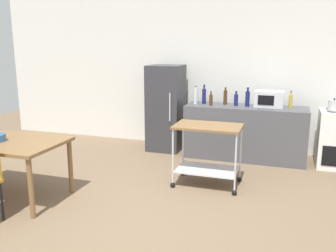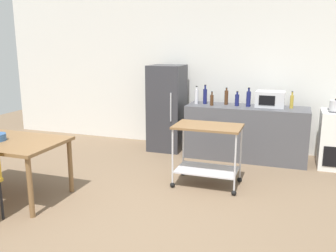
% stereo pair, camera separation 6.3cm
% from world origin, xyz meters
% --- Properties ---
extents(ground_plane, '(12.00, 12.00, 0.00)m').
position_xyz_m(ground_plane, '(0.00, 0.00, 0.00)').
color(ground_plane, brown).
extents(back_wall, '(8.40, 0.12, 2.90)m').
position_xyz_m(back_wall, '(0.00, 3.20, 1.45)').
color(back_wall, silver).
rests_on(back_wall, ground_plane).
extents(kitchen_counter, '(2.00, 0.64, 0.90)m').
position_xyz_m(kitchen_counter, '(0.90, 2.60, 0.45)').
color(kitchen_counter, '#4C4C51').
rests_on(kitchen_counter, ground_plane).
extents(dining_table, '(1.50, 0.90, 0.75)m').
position_xyz_m(dining_table, '(-1.77, -0.01, 0.67)').
color(dining_table, brown).
rests_on(dining_table, ground_plane).
extents(refrigerator, '(0.60, 0.63, 1.55)m').
position_xyz_m(refrigerator, '(-0.55, 2.70, 0.78)').
color(refrigerator, '#333338').
rests_on(refrigerator, ground_plane).
extents(kitchen_cart, '(0.91, 0.57, 0.85)m').
position_xyz_m(kitchen_cart, '(0.56, 1.21, 0.57)').
color(kitchen_cart, brown).
rests_on(kitchen_cart, ground_plane).
extents(bottle_olive_oil, '(0.06, 0.06, 0.31)m').
position_xyz_m(bottle_olive_oil, '(0.03, 2.59, 1.03)').
color(bottle_olive_oil, silver).
rests_on(bottle_olive_oil, kitchen_counter).
extents(bottle_wine, '(0.07, 0.07, 0.33)m').
position_xyz_m(bottle_wine, '(0.17, 2.64, 1.04)').
color(bottle_wine, navy).
rests_on(bottle_wine, kitchen_counter).
extents(bottle_hot_sauce, '(0.06, 0.06, 0.24)m').
position_xyz_m(bottle_hot_sauce, '(0.32, 2.51, 1.00)').
color(bottle_hot_sauce, '#4C2D19').
rests_on(bottle_hot_sauce, kitchen_counter).
extents(bottle_soy_sauce, '(0.06, 0.06, 0.29)m').
position_xyz_m(bottle_soy_sauce, '(0.53, 2.69, 1.03)').
color(bottle_soy_sauce, '#4C2D19').
rests_on(bottle_soy_sauce, kitchen_counter).
extents(bottle_soda, '(0.07, 0.07, 0.25)m').
position_xyz_m(bottle_soda, '(0.73, 2.61, 1.00)').
color(bottle_soda, navy).
rests_on(bottle_soda, kitchen_counter).
extents(bottle_sesame_oil, '(0.07, 0.07, 0.32)m').
position_xyz_m(bottle_sesame_oil, '(0.92, 2.61, 1.03)').
color(bottle_sesame_oil, navy).
rests_on(bottle_sesame_oil, kitchen_counter).
extents(microwave, '(0.46, 0.35, 0.26)m').
position_xyz_m(microwave, '(1.26, 2.69, 1.03)').
color(microwave, silver).
rests_on(microwave, kitchen_counter).
extents(bottle_sparkling_water, '(0.06, 0.06, 0.28)m').
position_xyz_m(bottle_sparkling_water, '(1.60, 2.67, 1.01)').
color(bottle_sparkling_water, gold).
rests_on(bottle_sparkling_water, kitchen_counter).
extents(kettle, '(0.24, 0.17, 0.19)m').
position_xyz_m(kettle, '(2.23, 2.52, 1.00)').
color(kettle, silver).
rests_on(kettle, stove_oven).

